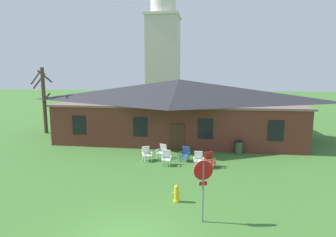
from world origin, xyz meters
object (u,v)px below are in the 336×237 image
lawn_chair_by_porch (146,153)px  lawn_chair_far_side (209,159)px  lawn_chair_left_end (167,157)px  fire_hydrant (177,194)px  lawn_chair_middle (185,153)px  lawn_chair_near_door (162,151)px  lawn_chair_right_end (199,159)px  stop_sign (203,179)px  trash_bin (239,147)px

lawn_chair_by_porch → lawn_chair_far_side: size_ratio=1.00×
lawn_chair_left_end → fire_hydrant: (1.23, -5.03, -0.12)m
lawn_chair_left_end → lawn_chair_middle: size_ratio=1.00×
lawn_chair_near_door → lawn_chair_left_end: same height
lawn_chair_left_end → lawn_chair_middle: (1.11, 1.08, 0.00)m
lawn_chair_near_door → lawn_chair_right_end: bearing=-29.6°
lawn_chair_middle → fire_hydrant: (0.12, -6.11, -0.12)m
lawn_chair_by_porch → fire_hydrant: (2.71, -5.76, -0.12)m
lawn_chair_near_door → lawn_chair_far_side: same height
lawn_chair_middle → lawn_chair_far_side: size_ratio=1.00×
lawn_chair_near_door → lawn_chair_right_end: size_ratio=1.00×
stop_sign → lawn_chair_near_door: 8.71m
trash_bin → lawn_chair_near_door: bearing=-162.0°
lawn_chair_near_door → lawn_chair_middle: same height
lawn_chair_near_door → fire_hydrant: (1.77, -6.53, -0.12)m
stop_sign → trash_bin: 10.22m
lawn_chair_middle → fire_hydrant: bearing=-88.9°
lawn_chair_right_end → lawn_chair_far_side: same height
lawn_chair_near_door → lawn_chair_far_side: size_ratio=1.00×
fire_hydrant → lawn_chair_middle: bearing=91.1°
lawn_chair_middle → lawn_chair_right_end: 1.39m
lawn_chair_near_door → lawn_chair_left_end: (0.54, -1.50, 0.00)m
lawn_chair_by_porch → lawn_chair_right_end: size_ratio=1.00×
stop_sign → lawn_chair_right_end: (-0.39, 6.63, -1.27)m
lawn_chair_middle → trash_bin: size_ratio=0.98×
lawn_chair_near_door → trash_bin: 5.68m
fire_hydrant → trash_bin: 9.04m
lawn_chair_middle → trash_bin: trash_bin is taller
lawn_chair_far_side → fire_hydrant: lawn_chair_far_side is taller
trash_bin → fire_hydrant: bearing=-113.7°
lawn_chair_by_porch → fire_hydrant: size_ratio=1.21×
lawn_chair_middle → lawn_chair_right_end: same height
lawn_chair_left_end → trash_bin: (4.86, 3.25, -0.00)m
lawn_chair_by_porch → fire_hydrant: bearing=-64.8°
fire_hydrant → trash_bin: trash_bin is taller
stop_sign → lawn_chair_right_end: 6.76m
lawn_chair_middle → stop_sign: bearing=-80.3°
lawn_chair_far_side → stop_sign: bearing=-92.5°
stop_sign → lawn_chair_by_porch: size_ratio=2.61×
lawn_chair_by_porch → lawn_chair_right_end: same height
lawn_chair_left_end → trash_bin: trash_bin is taller
fire_hydrant → stop_sign: bearing=-52.5°
lawn_chair_left_end → trash_bin: bearing=33.8°
stop_sign → fire_hydrant: 2.41m
lawn_chair_by_porch → lawn_chair_left_end: same height
stop_sign → lawn_chair_middle: size_ratio=2.61×
stop_sign → lawn_chair_near_door: size_ratio=2.61×
stop_sign → lawn_chair_left_end: size_ratio=2.61×
lawn_chair_middle → fire_hydrant: 6.11m
stop_sign → trash_bin: bearing=76.1°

